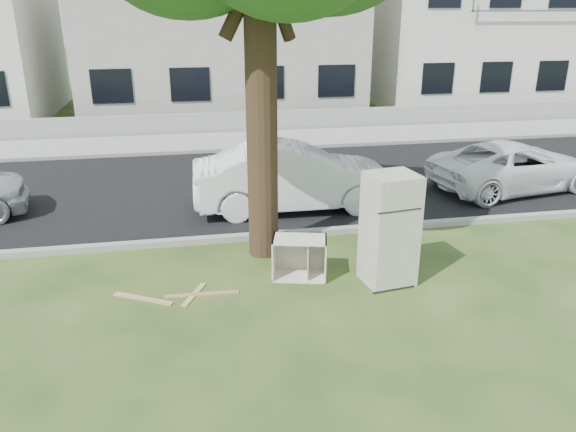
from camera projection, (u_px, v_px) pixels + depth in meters
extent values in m
plane|color=#213F16|center=(306.00, 297.00, 8.78)|extent=(120.00, 120.00, 0.00)
cube|color=black|center=(256.00, 184.00, 14.30)|extent=(120.00, 7.00, 0.01)
cube|color=gray|center=(279.00, 238.00, 11.04)|extent=(120.00, 0.18, 0.12)
cube|color=gray|center=(241.00, 151.00, 17.57)|extent=(120.00, 0.18, 0.12)
cube|color=gray|center=(236.00, 141.00, 18.90)|extent=(120.00, 2.80, 0.01)
cube|color=gray|center=(231.00, 122.00, 20.25)|extent=(120.00, 0.15, 0.70)
cylinder|color=black|center=(262.00, 112.00, 9.46)|extent=(0.54, 0.54, 5.20)
cube|color=#BBB6AA|center=(218.00, 23.00, 23.62)|extent=(11.00, 8.00, 7.20)
cube|color=white|center=(480.00, 29.00, 25.80)|extent=(10.00, 8.00, 6.60)
cube|color=beige|center=(390.00, 229.00, 8.98)|extent=(0.85, 0.80, 1.84)
cube|color=silver|center=(300.00, 257.00, 9.34)|extent=(0.99, 0.75, 0.69)
cube|color=#9F7A4D|center=(202.00, 294.00, 8.84)|extent=(1.17, 0.14, 0.02)
cube|color=tan|center=(143.00, 299.00, 8.71)|extent=(0.94, 0.60, 0.03)
cube|color=tan|center=(194.00, 294.00, 8.84)|extent=(0.41, 0.73, 0.02)
imported|color=white|center=(294.00, 177.00, 12.38)|extent=(4.48, 1.63, 1.47)
imported|color=white|center=(515.00, 166.00, 13.75)|extent=(4.54, 2.67, 1.18)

